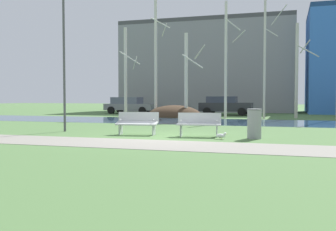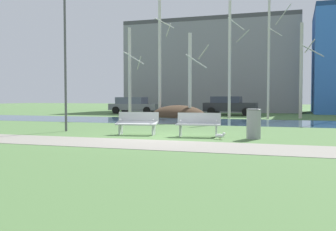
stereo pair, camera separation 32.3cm
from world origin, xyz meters
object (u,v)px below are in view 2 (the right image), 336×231
at_px(parked_sedan_second_dark, 229,105).
at_px(bench_left, 137,122).
at_px(seagull, 220,136).
at_px(parked_van_nearest_grey, 134,105).
at_px(trash_bin, 254,123).
at_px(bench_right, 198,124).
at_px(streetlamp, 65,38).

bearing_deg(parked_sedan_second_dark, bench_left, -92.10).
height_order(seagull, parked_van_nearest_grey, parked_van_nearest_grey).
xyz_separation_m(trash_bin, parked_van_nearest_grey, (-12.30, 18.12, 0.23)).
height_order(bench_right, parked_sedan_second_dark, parked_sedan_second_dark).
bearing_deg(parked_sedan_second_dark, trash_bin, -77.96).
relative_size(streetlamp, parked_van_nearest_grey, 1.34).
xyz_separation_m(bench_left, streetlamp, (-3.47, 0.46, 3.46)).
distance_m(bench_right, parked_van_nearest_grey, 20.75).
xyz_separation_m(trash_bin, seagull, (-1.06, -0.57, -0.41)).
xyz_separation_m(bench_left, parked_sedan_second_dark, (0.64, 17.59, 0.33)).
relative_size(bench_left, seagull, 4.22).
relative_size(bench_right, trash_bin, 1.59).
height_order(seagull, streetlamp, streetlamp).
relative_size(bench_right, streetlamp, 0.28).
xyz_separation_m(seagull, parked_sedan_second_dark, (-2.72, 18.27, 0.67)).
xyz_separation_m(seagull, streetlamp, (-6.83, 1.14, 3.80)).
height_order(bench_left, parked_van_nearest_grey, parked_van_nearest_grey).
bearing_deg(bench_left, streetlamp, 172.43).
bearing_deg(trash_bin, streetlamp, 175.84).
height_order(bench_right, seagull, bench_right).
distance_m(bench_left, streetlamp, 4.92).
bearing_deg(seagull, bench_right, 144.08).
relative_size(bench_right, seagull, 4.22).
xyz_separation_m(bench_right, seagull, (0.94, -0.68, -0.34)).
bearing_deg(parked_van_nearest_grey, bench_left, -66.36).
height_order(streetlamp, parked_van_nearest_grey, streetlamp).
bearing_deg(streetlamp, parked_van_nearest_grey, 104.11).
bearing_deg(bench_right, parked_van_nearest_grey, 119.79).
xyz_separation_m(trash_bin, streetlamp, (-7.89, 0.57, 3.39)).
height_order(trash_bin, seagull, trash_bin).
height_order(bench_right, streetlamp, streetlamp).
bearing_deg(bench_right, bench_left, 180.00).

